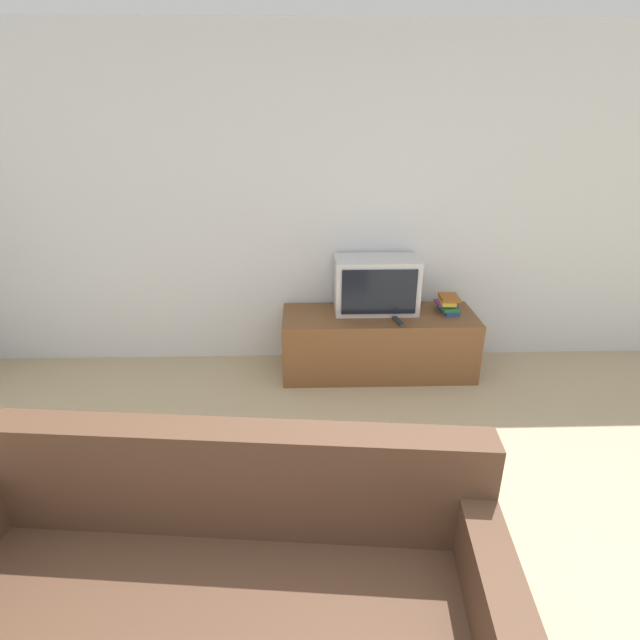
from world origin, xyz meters
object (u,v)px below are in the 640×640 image
at_px(book_stack, 448,304).
at_px(remote_on_stand, 398,322).
at_px(couch, 210,625).
at_px(tv_stand, 378,343).
at_px(television, 376,285).

relative_size(book_stack, remote_on_stand, 1.27).
relative_size(couch, book_stack, 9.45).
distance_m(tv_stand, television, 0.48).
height_order(television, book_stack, television).
bearing_deg(book_stack, remote_on_stand, -152.94).
xyz_separation_m(television, remote_on_stand, (0.14, -0.27, -0.21)).
bearing_deg(television, couch, -110.15).
bearing_deg(tv_stand, remote_on_stand, -55.13).
distance_m(television, book_stack, 0.60).
bearing_deg(remote_on_stand, television, 117.82).
bearing_deg(couch, remote_on_stand, 69.99).
height_order(tv_stand, book_stack, book_stack).
relative_size(television, remote_on_stand, 3.61).
xyz_separation_m(couch, remote_on_stand, (1.06, 2.24, 0.23)).
height_order(book_stack, remote_on_stand, book_stack).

